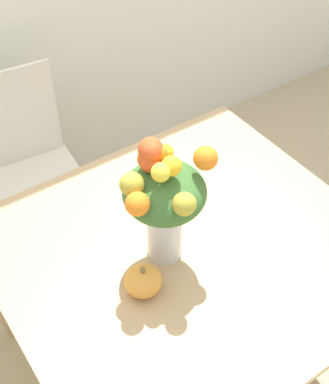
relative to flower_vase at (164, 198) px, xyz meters
name	(u,v)px	position (x,y,z in m)	size (l,w,h in m)	color
ground_plane	(183,353)	(0.08, -0.03, -0.99)	(12.00, 12.00, 0.00)	tan
dining_table	(187,262)	(0.08, -0.03, -0.35)	(1.27, 1.17, 0.73)	tan
flower_vase	(164,198)	(0.00, 0.00, 0.00)	(0.32, 0.29, 0.47)	silver
pumpkin	(143,281)	(-0.14, -0.09, -0.22)	(0.12, 0.12, 0.11)	gold
dining_chair_near_window	(32,167)	(-0.11, 0.95, -0.51)	(0.46, 0.46, 0.94)	silver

